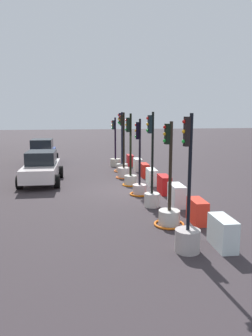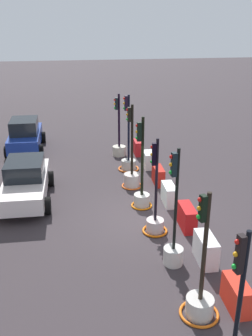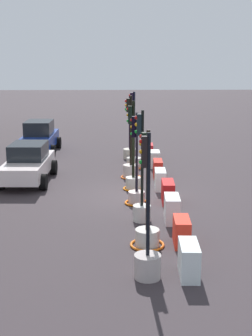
{
  "view_description": "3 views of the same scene",
  "coord_description": "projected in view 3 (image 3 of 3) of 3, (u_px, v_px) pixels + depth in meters",
  "views": [
    {
      "loc": [
        -14.66,
        2.79,
        3.59
      ],
      "look_at": [
        -1.38,
        0.53,
        1.3
      ],
      "focal_mm": 34.36,
      "sensor_mm": 36.0,
      "label": 1
    },
    {
      "loc": [
        -12.03,
        2.79,
        6.83
      ],
      "look_at": [
        2.0,
        0.34,
        1.24
      ],
      "focal_mm": 40.38,
      "sensor_mm": 36.0,
      "label": 2
    },
    {
      "loc": [
        -17.92,
        0.65,
        5.3
      ],
      "look_at": [
        -1.51,
        0.25,
        1.47
      ],
      "focal_mm": 51.44,
      "sensor_mm": 36.0,
      "label": 3
    }
  ],
  "objects": [
    {
      "name": "traffic_light_4",
      "position": [
        133.0,
        174.0,
        19.47
      ],
      "size": [
        0.83,
        0.83,
        3.59
      ],
      "color": "beige",
      "rests_on": "ground_plane"
    },
    {
      "name": "traffic_light_7",
      "position": [
        130.0,
        147.0,
        25.39
      ],
      "size": [
        0.71,
        0.71,
        3.33
      ],
      "color": "beige",
      "rests_on": "ground_plane"
    },
    {
      "name": "construction_barrier_2",
      "position": [
        172.0,
        209.0,
        15.73
      ],
      "size": [
        1.13,
        0.53,
        0.85
      ],
      "color": "silver",
      "rests_on": "ground_plane"
    },
    {
      "name": "construction_barrier_6",
      "position": [
        155.0,
        159.0,
        23.5
      ],
      "size": [
        1.0,
        0.52,
        0.78
      ],
      "color": "silver",
      "rests_on": "ground_plane"
    },
    {
      "name": "traffic_light_0",
      "position": [
        147.0,
        255.0,
        11.66
      ],
      "size": [
        0.66,
        0.66,
        3.6
      ],
      "color": "#B1A7A5",
      "rests_on": "ground_plane"
    },
    {
      "name": "traffic_light_5",
      "position": [
        131.0,
        166.0,
        21.36
      ],
      "size": [
        0.9,
        0.9,
        3.65
      ],
      "color": "beige",
      "rests_on": "ground_plane"
    },
    {
      "name": "construction_barrier_3",
      "position": [
        168.0,
        192.0,
        17.72
      ],
      "size": [
        1.15,
        0.49,
        0.81
      ],
      "color": "#B41213",
      "rests_on": "ground_plane"
    },
    {
      "name": "traffic_light_1",
      "position": [
        147.0,
        230.0,
        13.66
      ],
      "size": [
        0.99,
        0.99,
        3.35
      ],
      "color": "beige",
      "rests_on": "ground_plane"
    },
    {
      "name": "traffic_light_6",
      "position": [
        134.0,
        157.0,
        23.33
      ],
      "size": [
        1.03,
        1.03,
        3.67
      ],
      "color": "beige",
      "rests_on": "ground_plane"
    },
    {
      "name": "construction_barrier_7",
      "position": [
        149.0,
        151.0,
        25.46
      ],
      "size": [
        1.0,
        0.44,
        0.77
      ],
      "color": "red",
      "rests_on": "ground_plane"
    },
    {
      "name": "construction_barrier_1",
      "position": [
        182.0,
        232.0,
        13.79
      ],
      "size": [
        1.04,
        0.5,
        0.78
      ],
      "color": "red",
      "rests_on": "ground_plane"
    },
    {
      "name": "construction_barrier_4",
      "position": [
        160.0,
        180.0,
        19.58
      ],
      "size": [
        1.11,
        0.48,
        0.8
      ],
      "color": "white",
      "rests_on": "ground_plane"
    },
    {
      "name": "traffic_light_3",
      "position": [
        136.0,
        190.0,
        17.58
      ],
      "size": [
        0.88,
        0.88,
        3.37
      ],
      "color": "beige",
      "rests_on": "ground_plane"
    },
    {
      "name": "car_white_van",
      "position": [
        28.0,
        163.0,
        20.69
      ],
      "size": [
        4.3,
        2.15,
        1.65
      ],
      "color": "silver",
      "rests_on": "ground_plane"
    },
    {
      "name": "construction_barrier_0",
      "position": [
        189.0,
        260.0,
        11.81
      ],
      "size": [
        1.11,
        0.51,
        0.84
      ],
      "color": "silver",
      "rests_on": "ground_plane"
    },
    {
      "name": "car_blue_estate",
      "position": [
        40.0,
        137.0,
        26.97
      ],
      "size": [
        4.06,
        2.07,
        1.79
      ],
      "color": "navy",
      "rests_on": "ground_plane"
    },
    {
      "name": "traffic_light_2",
      "position": [
        142.0,
        200.0,
        15.71
      ],
      "size": [
        0.59,
        0.59,
        3.65
      ],
      "color": "silver",
      "rests_on": "ground_plane"
    },
    {
      "name": "ground_plane",
      "position": [
        132.0,
        196.0,
        18.67
      ],
      "size": [
        120.0,
        120.0,
        0.0
      ],
      "primitive_type": "plane",
      "color": "#362F32"
    },
    {
      "name": "construction_barrier_5",
      "position": [
        158.0,
        169.0,
        21.51
      ],
      "size": [
        1.08,
        0.44,
        0.77
      ],
      "color": "red",
      "rests_on": "ground_plane"
    }
  ]
}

